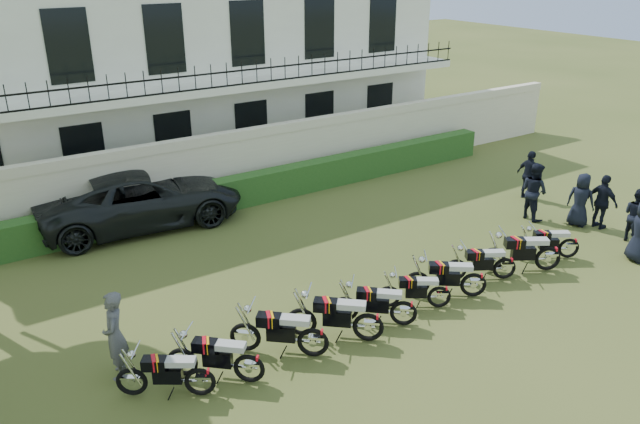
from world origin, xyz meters
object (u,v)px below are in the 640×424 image
object	(u,v)px
motorcycle_8	(549,253)
motorcycle_2	(313,336)
motorcycle_3	(368,320)
inspector	(115,335)
motorcycle_4	(404,307)
motorcycle_6	(474,279)
motorcycle_5	(440,292)
officer_1	(636,215)
officer_2	(603,202)
motorcycle_1	(249,362)
motorcycle_7	(505,263)
officer_5	(529,175)
officer_4	(534,191)
suv	(141,198)
motorcycle_9	(569,243)
motorcycle_0	(200,375)
officer_3	(581,200)

from	to	relation	value
motorcycle_8	motorcycle_2	bearing A→B (deg)	120.58
motorcycle_3	inspector	distance (m)	5.09
motorcycle_4	motorcycle_6	distance (m)	2.21
motorcycle_5	officer_1	bearing A→B (deg)	-58.42
motorcycle_2	officer_2	size ratio (longest dim) A/B	0.97
motorcycle_2	officer_1	xyz separation A→B (m)	(10.70, -0.34, 0.28)
motorcycle_1	motorcycle_8	size ratio (longest dim) A/B	0.82
motorcycle_7	officer_5	xyz separation A→B (m)	(5.08, 3.46, 0.37)
officer_4	motorcycle_4	bearing A→B (deg)	115.25
motorcycle_7	suv	world-z (taller)	suv
motorcycle_9	suv	bearing A→B (deg)	77.64
motorcycle_0	officer_1	distance (m)	13.12
motorcycle_5	officer_4	distance (m)	6.61
motorcycle_3	motorcycle_9	world-z (taller)	motorcycle_3
motorcycle_0	officer_2	world-z (taller)	officer_2
motorcycle_6	motorcycle_9	world-z (taller)	motorcycle_6
motorcycle_1	officer_5	xyz separation A→B (m)	(12.37, 3.61, 0.34)
motorcycle_5	officer_1	xyz separation A→B (m)	(7.21, -0.34, 0.37)
motorcycle_3	officer_4	distance (m)	8.75
officer_4	inspector	bearing A→B (deg)	99.83
officer_2	officer_4	bearing A→B (deg)	36.93
motorcycle_8	motorcycle_7	bearing A→B (deg)	108.80
motorcycle_8	officer_2	distance (m)	3.77
officer_4	motorcycle_1	bearing A→B (deg)	108.68
motorcycle_5	officer_1	distance (m)	7.23
motorcycle_2	motorcycle_5	bearing A→B (deg)	-48.77
motorcycle_4	motorcycle_5	bearing A→B (deg)	-42.38
motorcycle_5	motorcycle_9	bearing A→B (deg)	-56.13
motorcycle_3	officer_4	world-z (taller)	officer_4
motorcycle_3	inspector	xyz separation A→B (m)	(-4.75, 1.78, 0.38)
inspector	officer_5	size ratio (longest dim) A/B	1.10
motorcycle_6	suv	world-z (taller)	suv
motorcycle_8	suv	distance (m)	11.72
motorcycle_2	inspector	distance (m)	3.85
motorcycle_9	inspector	distance (m)	11.80
motorcycle_0	officer_3	world-z (taller)	officer_3
motorcycle_2	officer_5	bearing A→B (deg)	-30.61
officer_1	motorcycle_6	bearing A→B (deg)	101.87
motorcycle_5	officer_5	world-z (taller)	officer_5
motorcycle_0	motorcycle_7	bearing A→B (deg)	-56.58
motorcycle_1	motorcycle_2	xyz separation A→B (m)	(1.47, 0.03, 0.03)
motorcycle_4	motorcycle_6	bearing A→B (deg)	-47.22
officer_2	officer_4	distance (m)	1.96
motorcycle_3	officer_5	distance (m)	10.34
motorcycle_7	motorcycle_9	xyz separation A→B (m)	(2.37, -0.15, -0.01)
motorcycle_9	officer_4	distance (m)	2.84
motorcycle_0	officer_3	distance (m)	12.83
motorcycle_0	officer_1	world-z (taller)	officer_1
motorcycle_9	officer_1	xyz separation A→B (m)	(2.50, -0.31, 0.35)
motorcycle_4	motorcycle_9	world-z (taller)	motorcycle_4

